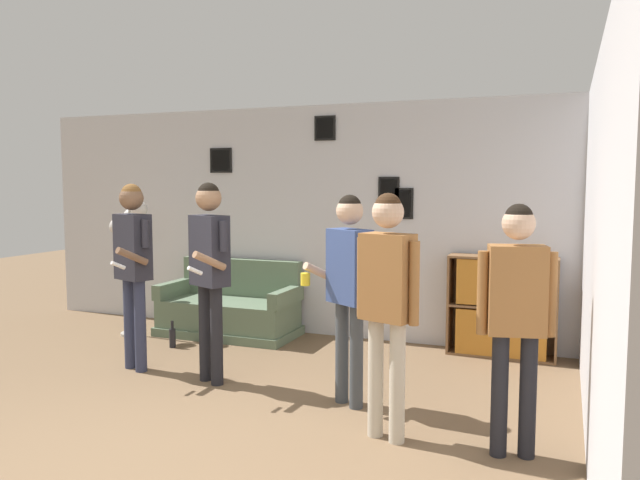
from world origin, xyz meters
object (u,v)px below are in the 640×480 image
at_px(bottle_on_floor, 172,337).
at_px(person_player_foreground_center, 209,259).
at_px(person_spectator_far_right, 516,303).
at_px(person_player_foreground_left, 133,255).
at_px(bookshelf, 502,307).
at_px(floor_lamp, 130,231).
at_px(couch, 230,310).
at_px(person_watcher_holding_cup, 349,277).
at_px(drinking_cup, 518,251).
at_px(person_spectator_near_bookshelf, 387,289).

bearing_deg(bottle_on_floor, person_player_foreground_center, -40.62).
bearing_deg(person_spectator_far_right, bottle_on_floor, 158.22).
xyz_separation_m(person_spectator_far_right, bottle_on_floor, (-3.70, 1.48, -0.91)).
bearing_deg(person_player_foreground_left, person_player_foreground_center, -4.41).
distance_m(bookshelf, person_player_foreground_center, 3.05).
bearing_deg(floor_lamp, bottle_on_floor, -21.39).
xyz_separation_m(couch, person_watcher_holding_cup, (2.09, -1.74, 0.77)).
bearing_deg(couch, person_watcher_holding_cup, -39.78).
relative_size(couch, person_watcher_holding_cup, 0.95).
xyz_separation_m(bookshelf, drinking_cup, (0.14, 0.00, 0.58)).
bearing_deg(person_player_foreground_center, person_watcher_holding_cup, -3.59).
xyz_separation_m(person_player_foreground_left, drinking_cup, (3.38, 1.78, -0.01)).
bearing_deg(person_spectator_near_bookshelf, person_player_foreground_center, 160.86).
bearing_deg(bookshelf, person_spectator_near_bookshelf, -102.41).
distance_m(bottle_on_floor, drinking_cup, 3.79).
height_order(person_spectator_near_bookshelf, bottle_on_floor, person_spectator_near_bookshelf).
relative_size(person_watcher_holding_cup, person_spectator_far_right, 1.02).
distance_m(floor_lamp, drinking_cup, 4.36).
relative_size(bookshelf, person_player_foreground_left, 0.61).
xyz_separation_m(person_player_foreground_center, drinking_cup, (2.49, 1.85, -0.02)).
xyz_separation_m(person_player_foreground_left, person_spectator_far_right, (3.55, -0.66, -0.09)).
relative_size(person_player_foreground_center, bottle_on_floor, 6.11).
height_order(person_player_foreground_center, bottle_on_floor, person_player_foreground_center).
distance_m(floor_lamp, person_spectator_far_right, 4.82).
bearing_deg(person_spectator_near_bookshelf, person_watcher_holding_cup, 130.58).
bearing_deg(drinking_cup, bookshelf, -179.67).
relative_size(couch, bookshelf, 1.49).
distance_m(person_spectator_near_bookshelf, person_spectator_far_right, 0.85).
height_order(bookshelf, bottle_on_floor, bookshelf).
distance_m(person_player_foreground_center, person_spectator_far_right, 2.73).
distance_m(person_watcher_holding_cup, person_spectator_far_right, 1.41).
height_order(couch, drinking_cup, drinking_cup).
xyz_separation_m(couch, drinking_cup, (3.24, 0.20, 0.82)).
relative_size(person_spectator_far_right, drinking_cup, 14.54).
bearing_deg(bookshelf, person_player_foreground_center, -141.85).
xyz_separation_m(person_player_foreground_left, person_watcher_holding_cup, (2.23, -0.15, -0.06)).
height_order(person_watcher_holding_cup, person_spectator_far_right, person_watcher_holding_cup).
xyz_separation_m(floor_lamp, person_spectator_far_right, (4.47, -1.78, -0.22)).
bearing_deg(bookshelf, bottle_on_floor, -164.12).
xyz_separation_m(person_spectator_near_bookshelf, drinking_cup, (0.69, 2.48, 0.03)).
distance_m(person_watcher_holding_cup, person_spectator_near_bookshelf, 0.72).
bearing_deg(person_watcher_holding_cup, drinking_cup, 59.25).
bearing_deg(person_watcher_holding_cup, couch, 140.22).
relative_size(floor_lamp, person_watcher_holding_cup, 0.93).
bearing_deg(bookshelf, person_watcher_holding_cup, -117.60).
xyz_separation_m(person_player_foreground_left, person_player_foreground_center, (0.89, -0.07, 0.01)).
relative_size(person_spectator_near_bookshelf, person_spectator_far_right, 1.04).
xyz_separation_m(floor_lamp, person_spectator_near_bookshelf, (3.62, -1.82, -0.17)).
bearing_deg(drinking_cup, person_watcher_holding_cup, -120.75).
distance_m(couch, person_spectator_near_bookshelf, 3.51).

